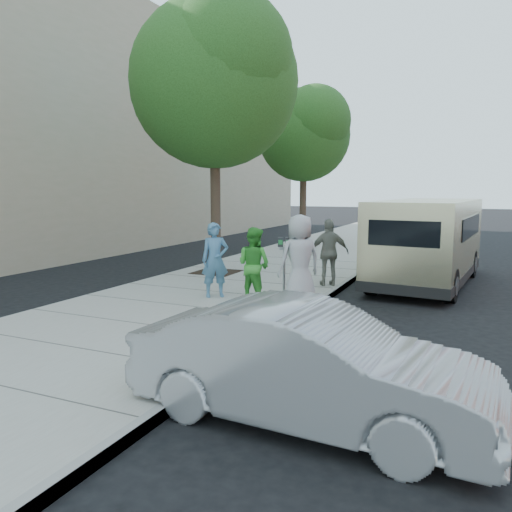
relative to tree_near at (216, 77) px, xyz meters
The scene contains 12 objects.
ground 6.45m from the tree_near, 46.82° to the right, with size 120.00×120.00×0.00m, color black.
sidewalk 6.11m from the tree_near, 62.43° to the right, with size 5.00×60.00×0.15m, color gray.
curb_face 7.02m from the tree_near, 33.03° to the right, with size 0.12×60.00×0.16m, color gray.
tree_near is the anchor object (origin of this frame).
tree_far 7.63m from the tree_near, 90.00° to the left, with size 3.92×3.80×6.49m.
parking_meter 5.82m from the tree_near, 38.87° to the right, with size 0.29×0.17×1.33m.
van 7.21m from the tree_near, 14.26° to the left, with size 2.52×6.16×2.23m.
sedan 10.35m from the tree_near, 55.32° to the right, with size 1.37×3.92×1.29m, color #9C9EA2.
person_officer 5.62m from the tree_near, 62.33° to the right, with size 0.60×0.39×1.64m, color teal.
person_green_shirt 6.04m from the tree_near, 50.18° to the right, with size 0.77×0.60×1.58m, color green.
person_gray_shirt 6.31m from the tree_near, 39.26° to the right, with size 0.91×0.59×1.86m, color #ABABAE.
person_striped_polo 5.76m from the tree_near, 10.15° to the right, with size 0.96×0.40×1.64m, color gray.
Camera 1 is at (4.52, -10.01, 2.52)m, focal length 35.00 mm.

